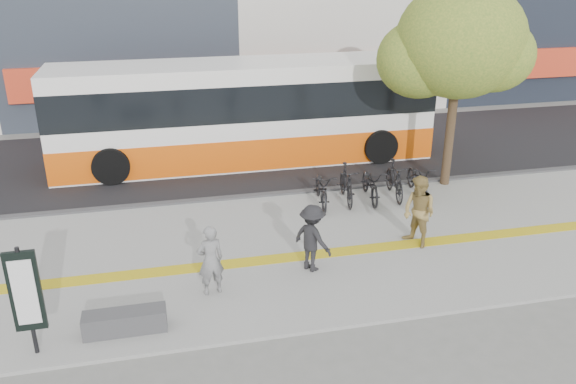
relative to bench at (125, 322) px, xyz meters
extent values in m
plane|color=slate|center=(2.60, 1.20, -0.30)|extent=(120.00, 120.00, 0.00)
cube|color=gray|center=(2.60, 2.70, -0.27)|extent=(40.00, 7.00, 0.08)
cube|color=gold|center=(2.60, 2.20, -0.22)|extent=(40.00, 0.45, 0.01)
cube|color=black|center=(2.60, 10.20, -0.28)|extent=(40.00, 8.00, 0.06)
cube|color=#343437|center=(2.60, 6.20, -0.23)|extent=(40.00, 0.25, 0.14)
cube|color=red|center=(4.60, 15.25, 1.70)|extent=(19.00, 0.50, 1.40)
cube|color=#343437|center=(0.00, 0.00, 0.00)|extent=(1.60, 0.45, 0.45)
cylinder|color=black|center=(-1.60, -0.30, 0.88)|extent=(0.08, 0.08, 2.20)
cube|color=black|center=(-1.60, -0.30, 1.09)|extent=(0.55, 0.08, 1.60)
cube|color=white|center=(-1.60, -0.35, 1.09)|extent=(0.40, 0.02, 1.30)
cylinder|color=#322216|center=(9.80, 5.90, 1.38)|extent=(0.28, 0.28, 3.20)
ellipsoid|color=#456D24|center=(9.80, 5.90, 4.29)|extent=(3.80, 3.80, 3.42)
ellipsoid|color=#456D24|center=(8.80, 6.40, 3.69)|extent=(2.60, 2.60, 2.34)
ellipsoid|color=#456D24|center=(10.70, 5.50, 3.90)|extent=(2.40, 2.40, 2.16)
ellipsoid|color=#456D24|center=(10.10, 6.70, 5.10)|extent=(2.20, 2.20, 1.98)
cube|color=white|center=(3.93, 9.70, 1.50)|extent=(13.08, 2.73, 3.49)
cube|color=#E8580C|center=(3.93, 9.70, 0.35)|extent=(13.10, 2.75, 1.09)
cube|color=black|center=(3.93, 9.70, 2.10)|extent=(13.10, 2.75, 1.20)
cylinder|color=black|center=(-0.65, 8.34, 0.35)|extent=(1.20, 0.38, 1.20)
cylinder|color=black|center=(-0.65, 11.06, 0.35)|extent=(1.20, 0.38, 1.20)
cylinder|color=black|center=(8.51, 8.34, 0.35)|extent=(1.20, 0.38, 1.20)
cylinder|color=black|center=(8.51, 11.06, 0.35)|extent=(1.20, 0.38, 1.20)
imported|color=black|center=(5.47, 5.20, 0.28)|extent=(0.92, 1.99, 1.01)
imported|color=black|center=(6.23, 5.20, 0.33)|extent=(0.77, 1.92, 1.12)
imported|color=black|center=(6.99, 5.20, 0.28)|extent=(0.92, 1.99, 1.01)
imported|color=black|center=(7.75, 5.20, 0.33)|extent=(0.77, 1.92, 1.12)
imported|color=black|center=(8.52, 5.20, 0.28)|extent=(0.92, 1.99, 1.01)
imported|color=black|center=(1.80, 1.03, 0.58)|extent=(0.66, 0.51, 1.61)
imported|color=olive|center=(7.11, 2.14, 0.69)|extent=(0.99, 1.09, 1.84)
imported|color=black|center=(4.20, 1.55, 0.59)|extent=(1.08, 1.21, 1.62)
camera|label=1|loc=(0.98, -10.01, 6.67)|focal=36.29mm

